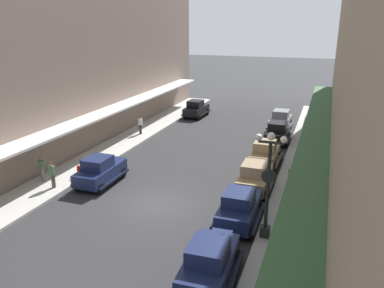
% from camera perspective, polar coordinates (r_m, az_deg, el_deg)
% --- Properties ---
extents(ground_plane, '(200.00, 200.00, 0.00)m').
position_cam_1_polar(ground_plane, '(22.03, -5.33, -8.98)').
color(ground_plane, '#2D2D30').
extents(sidewalk_left, '(3.00, 60.00, 0.15)m').
position_cam_1_polar(sidewalk_left, '(25.83, -20.69, -5.77)').
color(sidewalk_left, '#B7B5AD').
rests_on(sidewalk_left, ground).
extents(sidewalk_right, '(3.00, 60.00, 0.15)m').
position_cam_1_polar(sidewalk_right, '(20.31, 14.68, -11.76)').
color(sidewalk_right, '#B7B5AD').
rests_on(sidewalk_right, ground).
extents(building_row_right, '(4.30, 60.00, 17.72)m').
position_cam_1_polar(building_row_right, '(17.87, 25.90, 12.76)').
color(building_row_right, gray).
rests_on(building_row_right, ground).
extents(parked_car_0, '(2.16, 4.27, 1.84)m').
position_cam_1_polar(parked_car_0, '(23.63, 9.41, -4.72)').
color(parked_car_0, '#997F5B').
rests_on(parked_car_0, ground).
extents(parked_car_1, '(2.19, 4.28, 1.84)m').
position_cam_1_polar(parked_car_1, '(19.79, 7.11, -9.24)').
color(parked_car_1, '#19234C').
rests_on(parked_car_1, ground).
extents(parked_car_2, '(2.17, 4.27, 1.84)m').
position_cam_1_polar(parked_car_2, '(33.44, 12.72, 1.81)').
color(parked_car_2, black).
rests_on(parked_car_2, ground).
extents(parked_car_3, '(2.18, 4.27, 1.84)m').
position_cam_1_polar(parked_car_3, '(24.92, -13.60, -3.78)').
color(parked_car_3, '#19234C').
rests_on(parked_car_3, ground).
extents(parked_car_4, '(2.28, 4.31, 1.84)m').
position_cam_1_polar(parked_car_4, '(37.64, 13.12, 3.56)').
color(parked_car_4, slate).
rests_on(parked_car_4, ground).
extents(parked_car_5, '(2.27, 4.31, 1.84)m').
position_cam_1_polar(parked_car_5, '(41.70, 0.62, 5.39)').
color(parked_car_5, black).
rests_on(parked_car_5, ground).
extents(parked_car_6, '(2.28, 4.31, 1.84)m').
position_cam_1_polar(parked_car_6, '(15.66, 2.62, -17.08)').
color(parked_car_6, '#19234C').
rests_on(parked_car_6, ground).
extents(parked_car_7, '(2.16, 4.27, 1.84)m').
position_cam_1_polar(parked_car_7, '(27.93, 10.91, -1.23)').
color(parked_car_7, '#997F5B').
rests_on(parked_car_7, ground).
extents(lamp_post_with_clock, '(1.42, 0.44, 5.16)m').
position_cam_1_polar(lamp_post_with_clock, '(17.72, 11.37, -5.52)').
color(lamp_post_with_clock, black).
rests_on(lamp_post_with_clock, sidewalk_right).
extents(fire_hydrant, '(0.24, 0.24, 0.82)m').
position_cam_1_polar(fire_hydrant, '(26.13, -16.61, -3.92)').
color(fire_hydrant, '#B21E19').
rests_on(fire_hydrant, sidewalk_left).
extents(pedestrian_1, '(0.36, 0.24, 1.64)m').
position_cam_1_polar(pedestrian_1, '(23.59, 14.65, -4.99)').
color(pedestrian_1, slate).
rests_on(pedestrian_1, sidewalk_right).
extents(pedestrian_2, '(0.36, 0.28, 1.67)m').
position_cam_1_polar(pedestrian_2, '(24.84, -20.19, -4.31)').
color(pedestrian_2, '#4C4238').
rests_on(pedestrian_2, sidewalk_left).
extents(pedestrian_3, '(0.36, 0.24, 1.64)m').
position_cam_1_polar(pedestrian_3, '(26.08, -21.59, -3.48)').
color(pedestrian_3, slate).
rests_on(pedestrian_3, sidewalk_left).
extents(pedestrian_4, '(0.36, 0.28, 1.67)m').
position_cam_1_polar(pedestrian_4, '(34.92, -7.77, 2.88)').
color(pedestrian_4, '#2D2D33').
rests_on(pedestrian_4, sidewalk_left).
extents(pedestrian_5, '(0.36, 0.28, 1.67)m').
position_cam_1_polar(pedestrian_5, '(21.21, 17.19, -7.81)').
color(pedestrian_5, '#4C4238').
rests_on(pedestrian_5, sidewalk_right).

